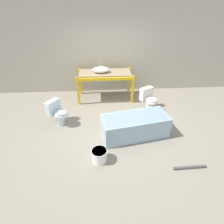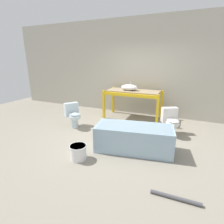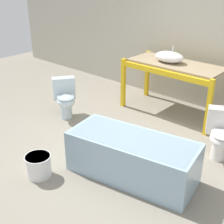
{
  "view_description": "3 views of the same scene",
  "coord_description": "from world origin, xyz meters",
  "px_view_note": "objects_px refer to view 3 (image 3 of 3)",
  "views": [
    {
      "loc": [
        -0.33,
        -3.95,
        2.91
      ],
      "look_at": [
        -0.09,
        -0.35,
        0.56
      ],
      "focal_mm": 28.0,
      "sensor_mm": 36.0,
      "label": 1
    },
    {
      "loc": [
        1.4,
        -3.87,
        1.89
      ],
      "look_at": [
        -0.18,
        -0.28,
        0.69
      ],
      "focal_mm": 28.0,
      "sensor_mm": 36.0,
      "label": 2
    },
    {
      "loc": [
        2.47,
        -3.2,
        2.42
      ],
      "look_at": [
        -0.02,
        -0.42,
        0.7
      ],
      "focal_mm": 50.0,
      "sensor_mm": 36.0,
      "label": 3
    }
  ],
  "objects_px": {
    "toilet_near": "(65,97)",
    "toilet_far": "(221,133)",
    "bathtub_main": "(132,154)",
    "sink_basin": "(169,57)",
    "bucket_white": "(39,165)"
  },
  "relations": [
    {
      "from": "bathtub_main",
      "to": "toilet_far",
      "type": "bearing_deg",
      "value": 51.04
    },
    {
      "from": "toilet_near",
      "to": "toilet_far",
      "type": "height_order",
      "value": "same"
    },
    {
      "from": "toilet_far",
      "to": "bathtub_main",
      "type": "bearing_deg",
      "value": -146.67
    },
    {
      "from": "bathtub_main",
      "to": "bucket_white",
      "type": "distance_m",
      "value": 1.19
    },
    {
      "from": "sink_basin",
      "to": "bucket_white",
      "type": "xyz_separation_m",
      "value": [
        -0.1,
        -2.78,
        -0.87
      ]
    },
    {
      "from": "toilet_near",
      "to": "sink_basin",
      "type": "bearing_deg",
      "value": -6.81
    },
    {
      "from": "bathtub_main",
      "to": "bucket_white",
      "type": "bearing_deg",
      "value": -148.38
    },
    {
      "from": "sink_basin",
      "to": "bathtub_main",
      "type": "distance_m",
      "value": 2.25
    },
    {
      "from": "bathtub_main",
      "to": "toilet_far",
      "type": "height_order",
      "value": "toilet_far"
    },
    {
      "from": "sink_basin",
      "to": "toilet_near",
      "type": "bearing_deg",
      "value": -130.32
    },
    {
      "from": "toilet_near",
      "to": "bathtub_main",
      "type": "bearing_deg",
      "value": -73.18
    },
    {
      "from": "sink_basin",
      "to": "bathtub_main",
      "type": "relative_size",
      "value": 0.32
    },
    {
      "from": "bathtub_main",
      "to": "toilet_near",
      "type": "distance_m",
      "value": 2.06
    },
    {
      "from": "toilet_near",
      "to": "bucket_white",
      "type": "relative_size",
      "value": 2.06
    },
    {
      "from": "toilet_far",
      "to": "bucket_white",
      "type": "xyz_separation_m",
      "value": [
        -1.51,
        -1.95,
        -0.22
      ]
    }
  ]
}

